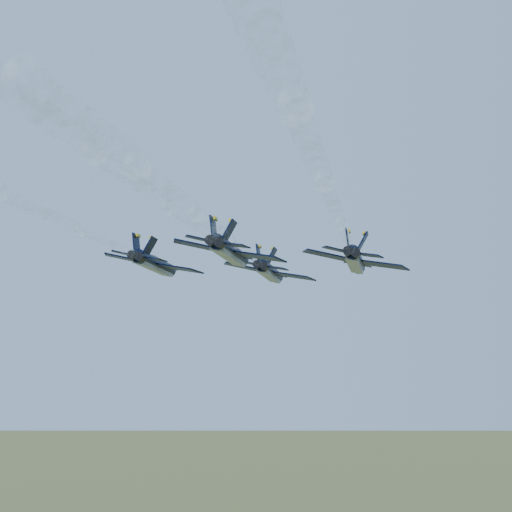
{
  "coord_description": "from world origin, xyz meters",
  "views": [
    {
      "loc": [
        4.87,
        -96.07,
        93.65
      ],
      "look_at": [
        -0.08,
        -1.54,
        105.83
      ],
      "focal_mm": 55.0,
      "sensor_mm": 36.0,
      "label": 1
    }
  ],
  "objects_px": {
    "jet_slot": "(230,252)",
    "jet_left": "(156,264)",
    "jet_lead": "(270,272)",
    "jet_right": "(356,261)"
  },
  "relations": [
    {
      "from": "jet_slot",
      "to": "jet_left",
      "type": "bearing_deg",
      "value": 140.86
    },
    {
      "from": "jet_lead",
      "to": "jet_right",
      "type": "xyz_separation_m",
      "value": [
        10.44,
        -11.8,
        0.0
      ]
    },
    {
      "from": "jet_lead",
      "to": "jet_right",
      "type": "distance_m",
      "value": 15.76
    },
    {
      "from": "jet_left",
      "to": "jet_slot",
      "type": "relative_size",
      "value": 1.0
    },
    {
      "from": "jet_left",
      "to": "jet_right",
      "type": "height_order",
      "value": "same"
    },
    {
      "from": "jet_lead",
      "to": "jet_slot",
      "type": "distance_m",
      "value": 20.66
    },
    {
      "from": "jet_lead",
      "to": "jet_left",
      "type": "bearing_deg",
      "value": -136.92
    },
    {
      "from": "jet_left",
      "to": "jet_lead",
      "type": "bearing_deg",
      "value": 43.08
    },
    {
      "from": "jet_lead",
      "to": "jet_right",
      "type": "relative_size",
      "value": 1.0
    },
    {
      "from": "jet_right",
      "to": "jet_slot",
      "type": "distance_m",
      "value": 16.41
    }
  ]
}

